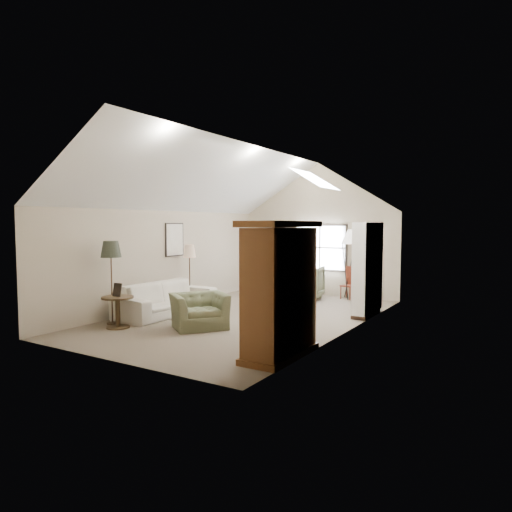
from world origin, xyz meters
The scene contains 18 objects.
room_shell centered at (0.00, 0.00, 3.21)m, with size 5.01×8.01×4.00m.
window centered at (0.10, 3.96, 1.45)m, with size 1.72×0.08×1.42m, color black.
skylight centered at (1.30, 0.90, 3.22)m, with size 0.80×1.20×0.52m, color white, non-canonical shape.
wall_art centered at (-1.88, 1.94, 1.73)m, with size 1.97×3.71×0.88m.
armoire centered at (2.18, -2.40, 1.10)m, with size 0.60×1.50×2.20m, color brown.
tv_alcove centered at (2.34, 1.60, 1.15)m, with size 0.32×1.30×2.10m, color white.
media_console centered at (2.32, 1.60, 0.30)m, with size 0.34×1.18×0.60m, color #382316.
tv_panel centered at (2.32, 1.60, 0.92)m, with size 0.05×0.90×0.55m, color black.
sofa centered at (-1.79, -0.75, 0.38)m, with size 2.63×1.03×0.77m, color beige.
armchair_near centered at (-0.25, -1.45, 0.36)m, with size 1.10×0.96×0.71m, color #5E6647.
armchair_far centered at (0.03, 2.95, 0.48)m, with size 1.03×1.06×0.97m, color #5D5F43.
coffee_table centered at (-0.20, 1.20, 0.20)m, with size 0.79×0.44×0.41m, color #3C2918.
bowl centered at (-0.20, 1.20, 0.43)m, with size 0.19×0.19×0.05m, color #372616.
side_table centered at (-1.69, -2.35, 0.33)m, with size 0.66×0.66×0.66m, color #3C2B18.
side_chair centered at (1.10, 3.70, 0.47)m, with size 0.36×0.36×0.94m, color maroon.
tripod_lamp centered at (1.19, 3.70, 1.02)m, with size 0.59×0.59×2.05m, color white, non-canonical shape.
dark_lamp centered at (-2.09, -2.15, 0.92)m, with size 0.44×0.44×1.83m, color black, non-canonical shape.
tan_lamp centered at (-2.09, 0.45, 0.82)m, with size 0.33×0.33×1.65m, color tan, non-canonical shape.
Camera 1 is at (5.67, -8.83, 2.16)m, focal length 32.00 mm.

